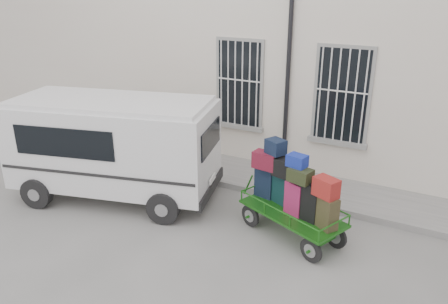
% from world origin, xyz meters
% --- Properties ---
extents(ground, '(80.00, 80.00, 0.00)m').
position_xyz_m(ground, '(0.00, 0.00, 0.00)').
color(ground, slate).
rests_on(ground, ground).
extents(building, '(24.00, 5.15, 6.00)m').
position_xyz_m(building, '(0.00, 5.50, 3.00)').
color(building, beige).
rests_on(building, ground).
extents(sidewalk, '(24.00, 1.70, 0.15)m').
position_xyz_m(sidewalk, '(0.00, 2.20, 0.07)').
color(sidewalk, slate).
rests_on(sidewalk, ground).
extents(luggage_cart, '(2.47, 1.68, 1.88)m').
position_xyz_m(luggage_cart, '(2.17, 0.10, 0.94)').
color(luggage_cart, black).
rests_on(luggage_cart, ground).
extents(van, '(4.99, 3.07, 2.35)m').
position_xyz_m(van, '(-2.02, -0.19, 1.35)').
color(van, white).
rests_on(van, ground).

